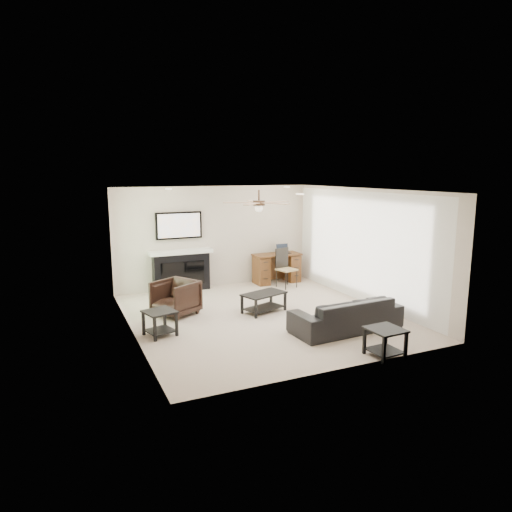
# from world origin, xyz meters

# --- Properties ---
(room_shell) EXTENTS (5.50, 5.54, 2.52)m
(room_shell) POSITION_xyz_m (0.19, 0.08, 1.68)
(room_shell) COLOR beige
(room_shell) RESTS_ON ground
(sofa) EXTENTS (2.10, 0.91, 0.60)m
(sofa) POSITION_xyz_m (1.07, -1.38, 0.30)
(sofa) COLOR black
(sofa) RESTS_ON ground
(armchair) EXTENTS (1.05, 1.05, 0.71)m
(armchair) POSITION_xyz_m (-1.53, 0.77, 0.35)
(armchair) COLOR black
(armchair) RESTS_ON ground
(coffee_table) EXTENTS (1.01, 0.75, 0.40)m
(coffee_table) POSITION_xyz_m (0.17, 0.22, 0.20)
(coffee_table) COLOR black
(coffee_table) RESTS_ON ground
(end_table_near) EXTENTS (0.54, 0.54, 0.45)m
(end_table_near) POSITION_xyz_m (0.92, -2.63, 0.23)
(end_table_near) COLOR black
(end_table_near) RESTS_ON ground
(end_table_left) EXTENTS (0.62, 0.62, 0.45)m
(end_table_left) POSITION_xyz_m (-2.08, -0.28, 0.23)
(end_table_left) COLOR black
(end_table_left) RESTS_ON ground
(fireplace_unit) EXTENTS (1.52, 0.34, 1.91)m
(fireplace_unit) POSITION_xyz_m (-0.92, 2.58, 0.95)
(fireplace_unit) COLOR black
(fireplace_unit) RESTS_ON ground
(desk) EXTENTS (1.22, 0.56, 0.76)m
(desk) POSITION_xyz_m (1.55, 2.38, 0.38)
(desk) COLOR #3B220E
(desk) RESTS_ON ground
(desk_chair) EXTENTS (0.51, 0.52, 0.97)m
(desk_chair) POSITION_xyz_m (1.55, 1.83, 0.48)
(desk_chair) COLOR black
(desk_chair) RESTS_ON ground
(laptop) EXTENTS (0.33, 0.24, 0.23)m
(laptop) POSITION_xyz_m (1.75, 2.36, 0.88)
(laptop) COLOR black
(laptop) RESTS_ON desk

